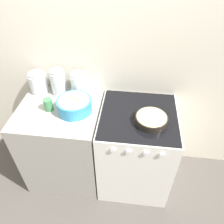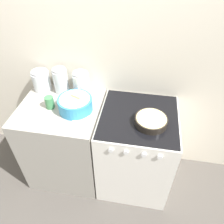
{
  "view_description": "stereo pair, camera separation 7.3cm",
  "coord_description": "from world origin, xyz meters",
  "px_view_note": "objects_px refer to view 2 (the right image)",
  "views": [
    {
      "loc": [
        0.29,
        -1.09,
        2.21
      ],
      "look_at": [
        0.13,
        0.3,
        0.99
      ],
      "focal_mm": 35.0,
      "sensor_mm": 36.0,
      "label": 1
    },
    {
      "loc": [
        0.37,
        -1.08,
        2.21
      ],
      "look_at": [
        0.13,
        0.3,
        0.99
      ],
      "focal_mm": 35.0,
      "sensor_mm": 36.0,
      "label": 2
    }
  ],
  "objects_px": {
    "baking_pan": "(151,121)",
    "tin_can": "(50,102)",
    "stove": "(135,150)",
    "mixing_bowl": "(75,103)",
    "storage_jar_right": "(81,85)",
    "storage_jar_middle": "(61,82)",
    "storage_jar_left": "(42,82)"
  },
  "relations": [
    {
      "from": "mixing_bowl",
      "to": "tin_can",
      "type": "distance_m",
      "value": 0.24
    },
    {
      "from": "baking_pan",
      "to": "tin_can",
      "type": "height_order",
      "value": "tin_can"
    },
    {
      "from": "baking_pan",
      "to": "storage_jar_middle",
      "type": "bearing_deg",
      "value": 160.0
    },
    {
      "from": "stove",
      "to": "mixing_bowl",
      "type": "height_order",
      "value": "mixing_bowl"
    },
    {
      "from": "mixing_bowl",
      "to": "tin_can",
      "type": "xyz_separation_m",
      "value": [
        -0.24,
        -0.01,
        -0.01
      ]
    },
    {
      "from": "mixing_bowl",
      "to": "baking_pan",
      "type": "distance_m",
      "value": 0.67
    },
    {
      "from": "baking_pan",
      "to": "storage_jar_left",
      "type": "distance_m",
      "value": 1.13
    },
    {
      "from": "mixing_bowl",
      "to": "storage_jar_middle",
      "type": "xyz_separation_m",
      "value": [
        -0.22,
        0.25,
        0.04
      ]
    },
    {
      "from": "storage_jar_left",
      "to": "tin_can",
      "type": "relative_size",
      "value": 1.79
    },
    {
      "from": "mixing_bowl",
      "to": "storage_jar_right",
      "type": "bearing_deg",
      "value": 93.17
    },
    {
      "from": "storage_jar_middle",
      "to": "storage_jar_right",
      "type": "relative_size",
      "value": 1.08
    },
    {
      "from": "mixing_bowl",
      "to": "baking_pan",
      "type": "relative_size",
      "value": 1.11
    },
    {
      "from": "stove",
      "to": "tin_can",
      "type": "distance_m",
      "value": 0.96
    },
    {
      "from": "storage_jar_middle",
      "to": "baking_pan",
      "type": "bearing_deg",
      "value": -20.0
    },
    {
      "from": "tin_can",
      "to": "storage_jar_left",
      "type": "bearing_deg",
      "value": 124.8
    },
    {
      "from": "stove",
      "to": "storage_jar_middle",
      "type": "distance_m",
      "value": 1.0
    },
    {
      "from": "baking_pan",
      "to": "tin_can",
      "type": "bearing_deg",
      "value": 176.29
    },
    {
      "from": "storage_jar_middle",
      "to": "storage_jar_left",
      "type": "bearing_deg",
      "value": -180.0
    },
    {
      "from": "storage_jar_left",
      "to": "tin_can",
      "type": "height_order",
      "value": "storage_jar_left"
    },
    {
      "from": "storage_jar_right",
      "to": "tin_can",
      "type": "bearing_deg",
      "value": -130.22
    },
    {
      "from": "stove",
      "to": "storage_jar_right",
      "type": "relative_size",
      "value": 4.11
    },
    {
      "from": "baking_pan",
      "to": "storage_jar_right",
      "type": "bearing_deg",
      "value": 154.71
    },
    {
      "from": "mixing_bowl",
      "to": "stove",
      "type": "bearing_deg",
      "value": 1.55
    },
    {
      "from": "stove",
      "to": "mixing_bowl",
      "type": "relative_size",
      "value": 3.14
    },
    {
      "from": "baking_pan",
      "to": "tin_can",
      "type": "relative_size",
      "value": 2.38
    },
    {
      "from": "stove",
      "to": "tin_can",
      "type": "bearing_deg",
      "value": -178.28
    },
    {
      "from": "stove",
      "to": "storage_jar_left",
      "type": "xyz_separation_m",
      "value": [
        -0.98,
        0.24,
        0.56
      ]
    },
    {
      "from": "baking_pan",
      "to": "storage_jar_middle",
      "type": "xyz_separation_m",
      "value": [
        -0.88,
        0.32,
        0.07
      ]
    },
    {
      "from": "storage_jar_middle",
      "to": "storage_jar_right",
      "type": "height_order",
      "value": "storage_jar_middle"
    },
    {
      "from": "stove",
      "to": "storage_jar_right",
      "type": "distance_m",
      "value": 0.84
    },
    {
      "from": "mixing_bowl",
      "to": "storage_jar_right",
      "type": "distance_m",
      "value": 0.26
    },
    {
      "from": "baking_pan",
      "to": "storage_jar_middle",
      "type": "height_order",
      "value": "storage_jar_middle"
    }
  ]
}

